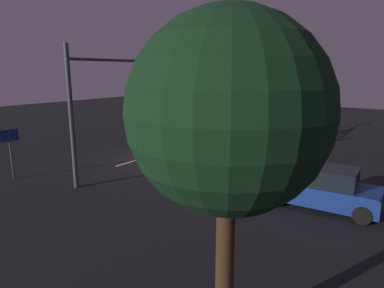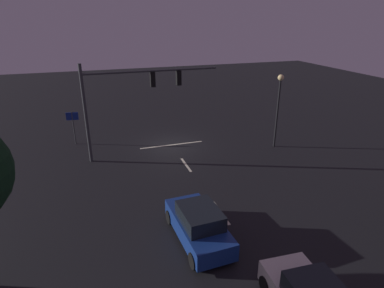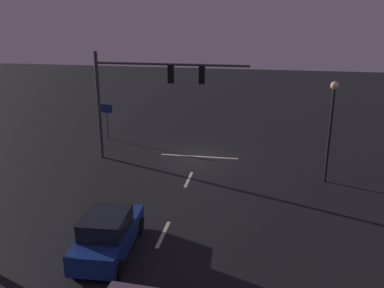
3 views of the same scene
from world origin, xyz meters
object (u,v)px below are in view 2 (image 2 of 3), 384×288
at_px(car_approaching, 199,225).
at_px(route_sign, 73,121).
at_px(traffic_signal_assembly, 130,92).
at_px(street_lamp_left_kerb, 279,98).

xyz_separation_m(car_approaching, route_sign, (5.34, -14.05, 1.10)).
distance_m(traffic_signal_assembly, street_lamp_left_kerb, 10.67).
height_order(car_approaching, street_lamp_left_kerb, street_lamp_left_kerb).
bearing_deg(route_sign, traffic_signal_assembly, 137.06).
distance_m(traffic_signal_assembly, car_approaching, 11.07).
relative_size(traffic_signal_assembly, car_approaching, 2.08).
height_order(car_approaching, route_sign, route_sign).
relative_size(traffic_signal_assembly, route_sign, 3.52).
height_order(street_lamp_left_kerb, route_sign, street_lamp_left_kerb).
height_order(traffic_signal_assembly, street_lamp_left_kerb, traffic_signal_assembly).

